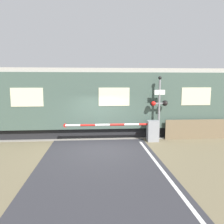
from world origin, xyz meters
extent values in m
plane|color=#6B6047|center=(0.00, 0.00, 0.00)|extent=(80.00, 80.00, 0.00)
cube|color=gray|center=(0.00, 3.16, 0.01)|extent=(36.00, 3.20, 0.03)
cube|color=#595451|center=(0.00, 2.44, 0.08)|extent=(36.00, 0.08, 0.10)
cube|color=#595451|center=(0.00, 3.88, 0.08)|extent=(36.00, 0.08, 0.10)
cube|color=black|center=(0.84, 3.16, 0.30)|extent=(15.45, 2.53, 0.60)
cube|color=#42564C|center=(0.84, 3.16, 2.15)|extent=(16.79, 2.98, 3.10)
cube|color=#ADA89E|center=(0.84, 3.16, 3.82)|extent=(16.45, 2.74, 0.24)
cube|color=beige|center=(5.46, 1.66, 2.38)|extent=(1.68, 0.02, 0.99)
cube|color=beige|center=(0.84, 1.66, 2.38)|extent=(1.68, 0.02, 0.99)
cube|color=beige|center=(-3.78, 1.66, 2.38)|extent=(1.68, 0.02, 0.99)
cube|color=gray|center=(2.89, 1.13, 0.57)|extent=(0.60, 0.44, 1.13)
cylinder|color=gray|center=(2.89, 1.13, 0.94)|extent=(0.16, 0.16, 0.18)
cylinder|color=red|center=(2.50, 1.13, 0.94)|extent=(0.77, 0.11, 0.11)
cylinder|color=white|center=(1.73, 1.13, 0.94)|extent=(0.77, 0.11, 0.11)
cylinder|color=red|center=(0.95, 1.13, 0.94)|extent=(0.77, 0.11, 0.11)
cylinder|color=white|center=(0.18, 1.13, 0.94)|extent=(0.77, 0.11, 0.11)
cylinder|color=red|center=(-0.59, 1.13, 0.94)|extent=(0.77, 0.11, 0.11)
cylinder|color=white|center=(-1.37, 1.13, 0.94)|extent=(0.77, 0.11, 0.11)
cylinder|color=red|center=(-1.75, 1.13, 0.94)|extent=(0.20, 0.02, 0.20)
cylinder|color=gray|center=(3.24, 1.28, 1.65)|extent=(0.11, 0.11, 3.29)
cube|color=gray|center=(3.24, 1.28, 2.04)|extent=(0.78, 0.07, 0.07)
sphere|color=red|center=(2.91, 1.23, 2.04)|extent=(0.24, 0.24, 0.24)
sphere|color=black|center=(3.57, 1.23, 2.04)|extent=(0.24, 0.24, 0.24)
cylinder|color=black|center=(2.91, 1.34, 2.04)|extent=(0.30, 0.06, 0.30)
cylinder|color=black|center=(3.57, 1.34, 2.04)|extent=(0.30, 0.06, 0.30)
cube|color=white|center=(3.24, 1.24, 2.64)|extent=(0.57, 0.02, 0.26)
sphere|color=black|center=(3.24, 1.28, 3.39)|extent=(0.18, 0.18, 0.18)
cube|color=#726047|center=(5.58, 1.45, 0.55)|extent=(3.79, 0.06, 1.10)
camera|label=1|loc=(-0.21, -10.14, 3.15)|focal=35.00mm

